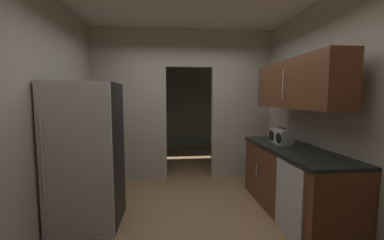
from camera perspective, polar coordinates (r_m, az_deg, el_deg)
name	(u,v)px	position (r m, az deg, el deg)	size (l,w,h in m)	color
ground	(193,220)	(3.28, 0.18, -22.89)	(20.00, 20.00, 0.00)	#93704C
kitchen_overhead_slab	(189,3)	(3.63, -0.76, 26.40)	(3.78, 7.33, 0.06)	silver
kitchen_partition	(182,101)	(4.54, -2.43, 4.66)	(3.38, 0.12, 2.83)	#ADA899
adjoining_room_shell	(179,103)	(6.47, -3.26, 4.11)	(3.38, 2.84, 2.83)	gray
kitchen_flank_left	(19,112)	(2.84, -36.20, 1.50)	(0.10, 4.16, 2.83)	#ADA899
kitchen_flank_right	(351,110)	(3.20, 33.89, 1.95)	(0.10, 4.16, 2.83)	#ADA899
refrigerator	(87,155)	(3.16, -24.01, -7.71)	(0.76, 0.74, 1.73)	black
lower_cabinet_run	(292,181)	(3.53, 23.03, -13.30)	(0.69, 1.88, 0.90)	brown
dishwasher	(289,201)	(2.95, 22.23, -17.64)	(0.02, 0.56, 0.84)	#B7BABC
upper_cabinet_counterside	(296,84)	(3.36, 23.84, 7.87)	(0.36, 1.70, 0.61)	brown
boombox	(281,136)	(3.63, 20.70, -3.72)	(0.20, 0.37, 0.24)	#B2B2B7
book_stack	(272,137)	(3.98, 18.78, -3.92)	(0.15, 0.16, 0.07)	#388C47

